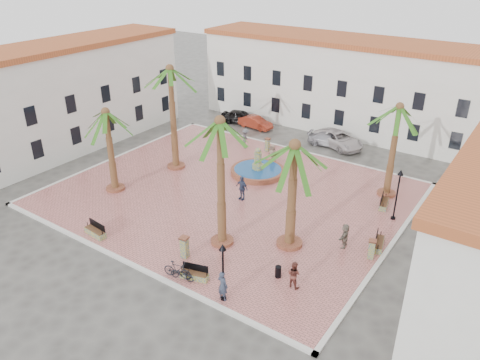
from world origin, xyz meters
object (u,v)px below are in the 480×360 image
Objects in this scene: bench_e at (379,244)px; pedestrian_fountain_a at (273,154)px; palm_e at (294,159)px; lamppost_e at (398,186)px; palm_ne at (398,117)px; bench_s at (96,232)px; car_black at (241,117)px; bollard_se at (185,247)px; bench_se at (194,275)px; pedestrian_north at (245,138)px; bollard_n at (268,144)px; car_white at (338,139)px; car_silver at (329,140)px; palm_sw at (107,122)px; bollard_e at (372,249)px; lamppost_s at (223,263)px; pedestrian_east at (345,236)px; bicycle_b at (177,270)px; palm_s at (220,135)px; litter_bin at (278,272)px; palm_nw at (170,79)px; bench_ne at (384,203)px; car_red at (255,122)px; fountain at (258,170)px; cyclist_b at (294,274)px; bicycle_a at (182,274)px; pedestrian_fountain_b at (242,188)px.

pedestrian_fountain_a reaches higher than bench_e.
lamppost_e is (4.57, 7.11, -3.54)m from palm_e.
palm_ne is 4.08× the size of bench_s.
bollard_se is at bearing -167.28° from car_black.
bench_se is 0.91× the size of pedestrian_north.
bollard_n is 7.24m from car_white.
lamppost_e is 1.99× the size of pedestrian_north.
car_silver is at bearing 74.57° from pedestrian_fountain_a.
palm_ne is (2.89, 10.52, 0.24)m from palm_e.
palm_sw is at bearing 141.63° from bench_se.
bollard_e is (7.84, 7.87, 0.43)m from bench_se.
lamppost_s is at bearing -27.39° from bench_se.
lamppost_e is (-0.36, 4.07, 2.38)m from bench_e.
palm_sw is 1.63× the size of car_silver.
bicycle_b is at bearing -47.63° from pedestrian_east.
car_black reaches higher than bench_s.
bench_se is 20.11m from bollard_n.
palm_s is at bearing -68.12° from pedestrian_east.
car_silver reaches higher than litter_bin.
bollard_e is 1.82× the size of litter_bin.
car_black is (-16.36, 18.15, -5.59)m from palm_e.
palm_nw reaches higher than bollard_n.
lamppost_e is at bearing -150.86° from bench_ne.
palm_nw is 5.14× the size of pedestrian_fountain_a.
car_red is (-9.43, 22.76, -0.26)m from bollard_se.
palm_e is 23.46m from car_red.
palm_nw is 5.13× the size of bench_se.
fountain is 15.16m from cyclist_b.
bicycle_b reaches higher than car_silver.
palm_sw is 3.82× the size of bench_ne.
car_red is (-13.80, 24.58, -1.99)m from lamppost_s.
bicycle_b is 24.78m from car_white.
car_black reaches higher than bollard_e.
bench_se is at bearing 145.51° from bench_ne.
palm_ne is 21.52m from car_black.
car_white is (-6.81, 21.58, -0.23)m from cyclist_b.
bollard_n reaches higher than bicycle_b.
palm_e is 10.20× the size of litter_bin.
bicycle_a is 28.10m from car_black.
pedestrian_north reaches higher than pedestrian_fountain_b.
pedestrian_east reaches higher than bollard_e.
lamppost_e is at bearing 70.39° from lamppost_s.
car_black is at bearing 122.66° from lamppost_s.
car_black is (-2.08, 13.20, -7.29)m from palm_nw.
bollard_se is (10.73, -3.88, -5.00)m from palm_sw.
litter_bin is (3.99, 2.93, 0.11)m from bench_se.
bicycle_b is 0.43× the size of car_silver.
palm_nw is at bearing 136.64° from pedestrian_north.
bollard_se is at bearing 116.37° from bench_e.
car_silver is at bearing 133.34° from lamppost_e.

